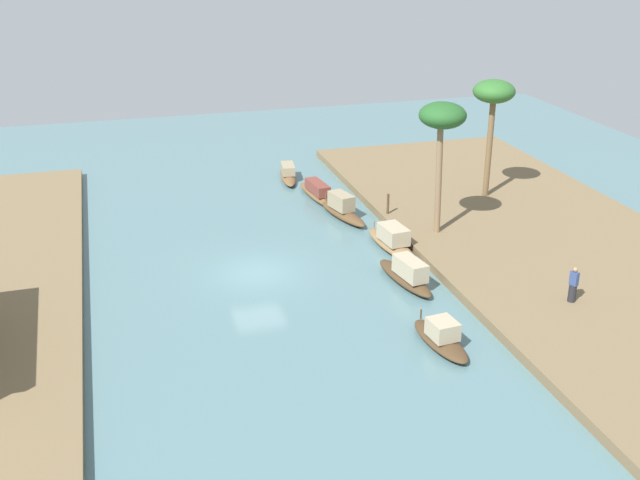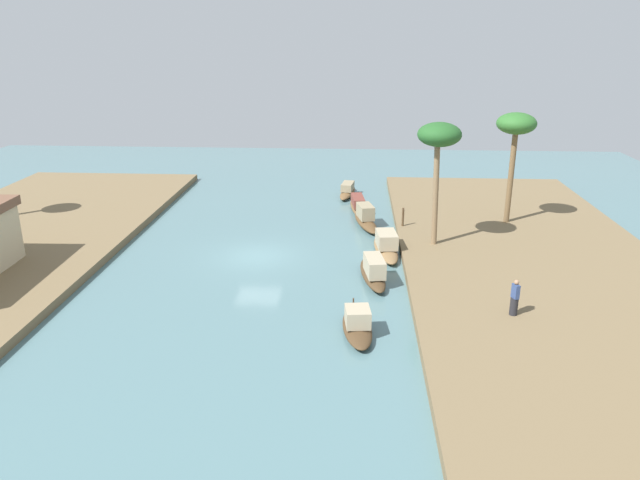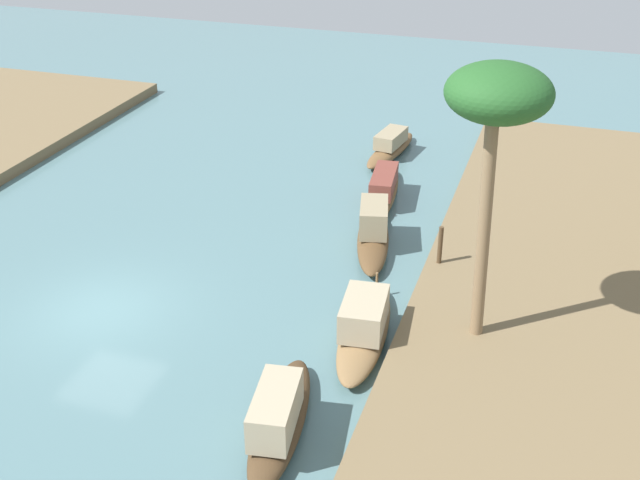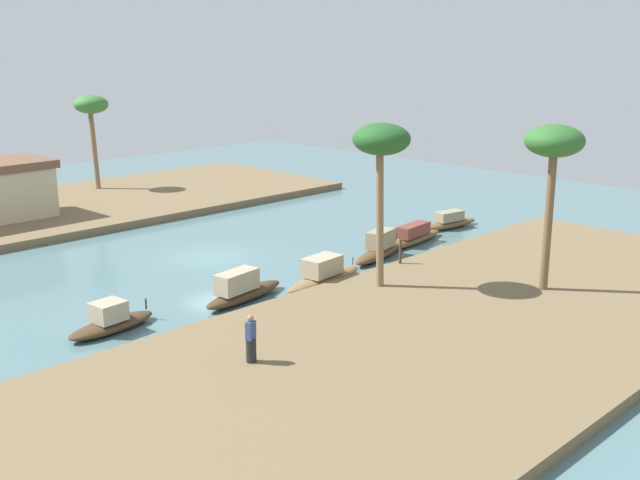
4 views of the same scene
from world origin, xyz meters
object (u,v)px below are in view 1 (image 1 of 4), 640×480
object	(u,v)px
sampan_with_tall_canopy	(392,241)
sampan_foreground	(407,274)
sampan_with_red_awning	(288,174)
mooring_post	(388,204)
palm_tree_left_far	(494,96)
sampan_near_left_bank	(441,337)
sampan_upstream_small	(342,209)
palm_tree_left_near	(442,120)
person_on_near_bank	(573,287)
sampan_downstream_large	(317,192)

from	to	relation	value
sampan_with_tall_canopy	sampan_foreground	bearing A→B (deg)	162.49
sampan_with_red_awning	mooring_post	distance (m)	9.75
palm_tree_left_far	sampan_with_red_awning	bearing A→B (deg)	53.73
palm_tree_left_far	sampan_near_left_bank	bearing A→B (deg)	147.38
sampan_with_tall_canopy	sampan_upstream_small	distance (m)	5.26
sampan_near_left_bank	palm_tree_left_far	bearing A→B (deg)	-38.89
sampan_with_red_awning	palm_tree_left_far	size ratio (longest dim) A/B	0.63
sampan_upstream_small	sampan_with_tall_canopy	bearing A→B (deg)	178.73
sampan_upstream_small	sampan_near_left_bank	bearing A→B (deg)	164.53
sampan_near_left_bank	palm_tree_left_far	xyz separation A→B (m)	(15.14, -9.69, 6.12)
palm_tree_left_far	palm_tree_left_near	bearing A→B (deg)	131.10
sampan_near_left_bank	person_on_near_bank	world-z (taller)	person_on_near_bank
person_on_near_bank	sampan_downstream_large	bearing A→B (deg)	-177.52
person_on_near_bank	mooring_post	world-z (taller)	person_on_near_bank
sampan_foreground	person_on_near_bank	bearing A→B (deg)	-135.22
sampan_near_left_bank	sampan_foreground	distance (m)	5.81
person_on_near_bank	palm_tree_left_far	size ratio (longest dim) A/B	0.23
sampan_with_tall_canopy	person_on_near_bank	distance (m)	10.02
sampan_downstream_large	palm_tree_left_far	distance (m)	11.93
sampan_with_tall_canopy	sampan_upstream_small	bearing A→B (deg)	6.14
sampan_foreground	sampan_upstream_small	bearing A→B (deg)	-6.84
sampan_near_left_bank	sampan_downstream_large	distance (m)	18.52
person_on_near_bank	palm_tree_left_near	bearing A→B (deg)	175.68
palm_tree_left_far	person_on_near_bank	bearing A→B (deg)	168.19
sampan_with_tall_canopy	mooring_post	size ratio (longest dim) A/B	4.17
palm_tree_left_near	sampan_downstream_large	bearing A→B (deg)	28.60
mooring_post	palm_tree_left_far	xyz separation A→B (m)	(1.33, -6.82, 5.48)
sampan_downstream_large	palm_tree_left_far	bearing A→B (deg)	-115.91
sampan_upstream_small	sampan_foreground	xyz separation A→B (m)	(-9.24, -0.27, 0.00)
person_on_near_bank	sampan_with_tall_canopy	bearing A→B (deg)	-167.99
sampan_foreground	mooring_post	world-z (taller)	mooring_post
sampan_downstream_large	sampan_near_left_bank	bearing A→B (deg)	173.36
sampan_with_red_awning	sampan_foreground	world-z (taller)	sampan_foreground
sampan_downstream_large	sampan_upstream_small	bearing A→B (deg)	-178.09
sampan_with_tall_canopy	palm_tree_left_far	xyz separation A→B (m)	(5.28, -8.05, 6.03)
sampan_upstream_small	person_on_near_bank	distance (m)	15.08
sampan_downstream_large	mooring_post	distance (m)	5.56
sampan_near_left_bank	sampan_with_tall_canopy	distance (m)	9.99
sampan_downstream_large	palm_tree_left_far	world-z (taller)	palm_tree_left_far
sampan_with_tall_canopy	sampan_upstream_small	size ratio (longest dim) A/B	1.06
person_on_near_bank	mooring_post	size ratio (longest dim) A/B	1.39
sampan_with_tall_canopy	palm_tree_left_far	bearing A→B (deg)	-62.74
person_on_near_bank	palm_tree_left_far	distance (m)	15.13
sampan_upstream_small	sampan_downstream_large	bearing A→B (deg)	-4.88
sampan_with_red_awning	palm_tree_left_far	bearing A→B (deg)	-117.78
sampan_near_left_bank	person_on_near_bank	bearing A→B (deg)	-85.51
sampan_with_tall_canopy	sampan_with_red_awning	distance (m)	13.19
sampan_downstream_large	palm_tree_left_near	size ratio (longest dim) A/B	0.72
sampan_near_left_bank	mooring_post	world-z (taller)	mooring_post
mooring_post	palm_tree_left_far	distance (m)	8.85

